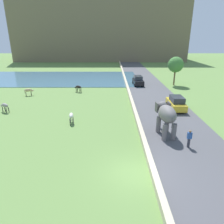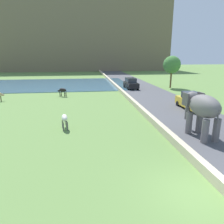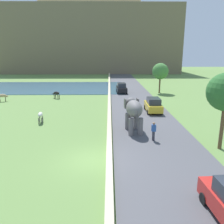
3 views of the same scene
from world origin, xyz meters
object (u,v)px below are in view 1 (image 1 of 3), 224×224
(cow_grey, at_px, (5,106))
(cow_white, at_px, (71,116))
(elephant, at_px, (166,115))
(car_yellow, at_px, (176,103))
(cow_tan, at_px, (29,90))
(person_beside_elephant, at_px, (189,138))
(cow_black, at_px, (78,87))
(car_black, at_px, (138,81))

(cow_grey, height_order, cow_white, same)
(elephant, relative_size, car_yellow, 0.88)
(elephant, xyz_separation_m, cow_tan, (-18.16, 13.98, -1.20))
(elephant, bearing_deg, car_yellow, 66.28)
(person_beside_elephant, bearing_deg, cow_white, 153.99)
(cow_tan, bearing_deg, cow_white, -51.49)
(person_beside_elephant, relative_size, cow_black, 1.20)
(cow_tan, distance_m, cow_white, 14.18)
(car_black, relative_size, cow_white, 2.87)
(elephant, distance_m, person_beside_elephant, 3.01)
(person_beside_elephant, xyz_separation_m, cow_white, (-10.77, 5.25, -0.04))
(person_beside_elephant, relative_size, cow_white, 1.15)
(cow_white, distance_m, cow_black, 13.34)
(cow_grey, height_order, cow_black, same)
(elephant, xyz_separation_m, cow_black, (-10.64, 16.15, -1.20))
(cow_black, bearing_deg, person_beside_elephant, -56.90)
(person_beside_elephant, distance_m, cow_grey, 21.46)
(car_black, bearing_deg, cow_grey, -140.35)
(elephant, distance_m, car_yellow, 7.97)
(cow_white, bearing_deg, person_beside_elephant, -26.01)
(car_yellow, height_order, cow_grey, car_yellow)
(cow_tan, xyz_separation_m, cow_white, (8.83, -11.10, 0.00))
(elephant, xyz_separation_m, car_yellow, (3.17, 7.22, -1.14))
(person_beside_elephant, height_order, car_yellow, car_yellow)
(car_black, distance_m, cow_tan, 19.65)
(person_beside_elephant, bearing_deg, car_yellow, 79.73)
(car_yellow, bearing_deg, cow_tan, 162.42)
(cow_tan, bearing_deg, cow_grey, -90.07)
(cow_tan, xyz_separation_m, cow_black, (7.52, 2.17, 0.00))
(car_black, relative_size, cow_grey, 3.00)
(elephant, relative_size, cow_black, 2.59)
(elephant, relative_size, cow_tan, 2.52)
(car_black, xyz_separation_m, cow_black, (-10.66, -5.27, -0.06))
(elephant, height_order, car_black, elephant)
(elephant, distance_m, cow_tan, 22.95)
(cow_white, bearing_deg, elephant, -17.16)
(elephant, height_order, cow_grey, elephant)
(car_yellow, distance_m, cow_grey, 21.36)
(cow_tan, height_order, cow_white, same)
(car_yellow, bearing_deg, elephant, -113.72)
(car_yellow, xyz_separation_m, cow_white, (-12.50, -4.34, -0.06))
(car_black, bearing_deg, cow_black, -153.69)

